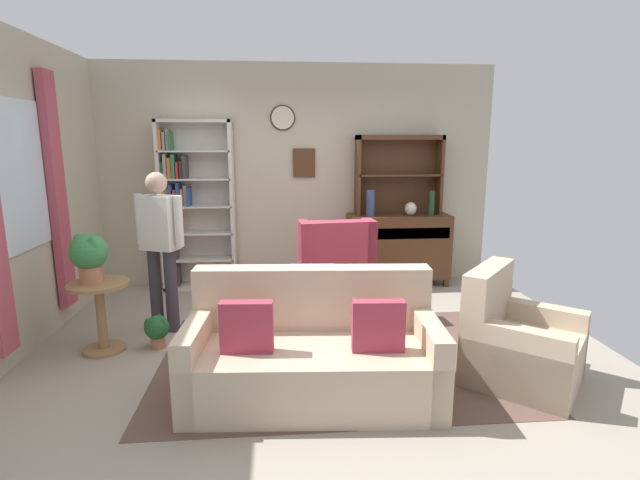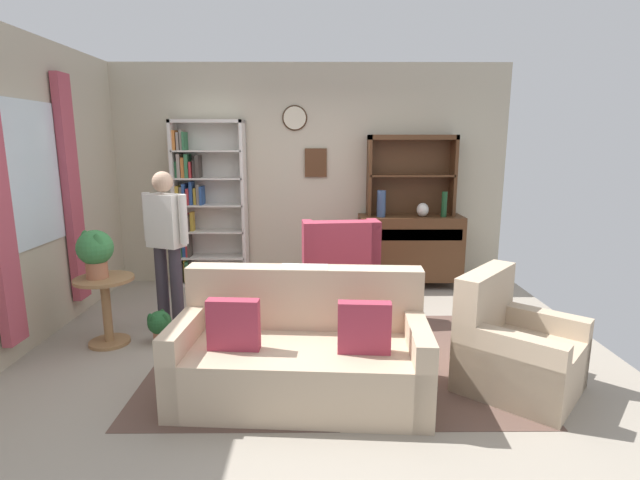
# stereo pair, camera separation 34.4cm
# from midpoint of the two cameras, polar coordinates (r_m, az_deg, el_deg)

# --- Properties ---
(ground_plane) EXTENTS (5.40, 4.60, 0.02)m
(ground_plane) POSITION_cam_midpoint_polar(r_m,az_deg,el_deg) (4.51, 0.96, -12.58)
(ground_plane) COLOR #9E9384
(wall_back) EXTENTS (5.00, 0.09, 2.80)m
(wall_back) POSITION_cam_midpoint_polar(r_m,az_deg,el_deg) (6.26, 0.52, 7.65)
(wall_back) COLOR #BCB299
(wall_back) RESTS_ON ground_plane
(wall_left) EXTENTS (0.16, 4.20, 2.80)m
(wall_left) POSITION_cam_midpoint_polar(r_m,az_deg,el_deg) (4.81, -30.65, 4.76)
(wall_left) COLOR #BCB299
(wall_left) RESTS_ON ground_plane
(area_rug) EXTENTS (2.99, 2.10, 0.01)m
(area_rug) POSITION_cam_midpoint_polar(r_m,az_deg,el_deg) (4.24, 3.84, -14.03)
(area_rug) COLOR brown
(area_rug) RESTS_ON ground_plane
(bookshelf) EXTENTS (0.90, 0.30, 2.10)m
(bookshelf) POSITION_cam_midpoint_polar(r_m,az_deg,el_deg) (6.23, -12.04, 4.21)
(bookshelf) COLOR silver
(bookshelf) RESTS_ON ground_plane
(sideboard) EXTENTS (1.30, 0.45, 0.92)m
(sideboard) POSITION_cam_midpoint_polar(r_m,az_deg,el_deg) (6.27, 12.17, -0.88)
(sideboard) COLOR #4C2D19
(sideboard) RESTS_ON ground_plane
(sideboard_hutch) EXTENTS (1.10, 0.26, 1.00)m
(sideboard_hutch) POSITION_cam_midpoint_polar(r_m,az_deg,el_deg) (6.24, 12.37, 8.80)
(sideboard_hutch) COLOR #4C2D19
(sideboard_hutch) RESTS_ON sideboard
(vase_tall) EXTENTS (0.11, 0.11, 0.33)m
(vase_tall) POSITION_cam_midpoint_polar(r_m,az_deg,el_deg) (6.02, 8.93, 4.28)
(vase_tall) COLOR #33476B
(vase_tall) RESTS_ON sideboard
(vase_round) EXTENTS (0.15, 0.15, 0.17)m
(vase_round) POSITION_cam_midpoint_polar(r_m,az_deg,el_deg) (6.15, 13.68, 3.50)
(vase_round) COLOR beige
(vase_round) RESTS_ON sideboard
(bottle_wine) EXTENTS (0.07, 0.07, 0.31)m
(bottle_wine) POSITION_cam_midpoint_polar(r_m,az_deg,el_deg) (6.19, 16.11, 4.10)
(bottle_wine) COLOR #194223
(bottle_wine) RESTS_ON sideboard
(couch_floral) EXTENTS (1.85, 0.97, 0.90)m
(couch_floral) POSITION_cam_midpoint_polar(r_m,az_deg,el_deg) (3.60, 0.56, -13.45)
(couch_floral) COLOR #C6AD8E
(couch_floral) RESTS_ON ground_plane
(armchair_floral) EXTENTS (1.08, 1.08, 0.88)m
(armchair_floral) POSITION_cam_midpoint_polar(r_m,az_deg,el_deg) (4.04, 24.47, -12.04)
(armchair_floral) COLOR #C6AD8E
(armchair_floral) RESTS_ON ground_plane
(wingback_chair) EXTENTS (0.86, 0.88, 1.05)m
(wingback_chair) POSITION_cam_midpoint_polar(r_m,az_deg,el_deg) (5.18, 4.07, -4.72)
(wingback_chair) COLOR #A33347
(wingback_chair) RESTS_ON ground_plane
(plant_stand) EXTENTS (0.52, 0.52, 0.64)m
(plant_stand) POSITION_cam_midpoint_polar(r_m,az_deg,el_deg) (4.75, -22.20, -6.99)
(plant_stand) COLOR #997047
(plant_stand) RESTS_ON ground_plane
(potted_plant_large) EXTENTS (0.32, 0.32, 0.44)m
(potted_plant_large) POSITION_cam_midpoint_polar(r_m,az_deg,el_deg) (4.64, -23.29, -1.16)
(potted_plant_large) COLOR #AD6B4C
(potted_plant_large) RESTS_ON plant_stand
(potted_plant_small) EXTENTS (0.22, 0.22, 0.30)m
(potted_plant_small) POSITION_cam_midpoint_polar(r_m,az_deg,el_deg) (4.70, -16.54, -9.59)
(potted_plant_small) COLOR #AD6B4C
(potted_plant_small) RESTS_ON ground_plane
(person_reading) EXTENTS (0.51, 0.32, 1.56)m
(person_reading) POSITION_cam_midpoint_polar(r_m,az_deg,el_deg) (4.90, -15.92, 0.23)
(person_reading) COLOR #38333D
(person_reading) RESTS_ON ground_plane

